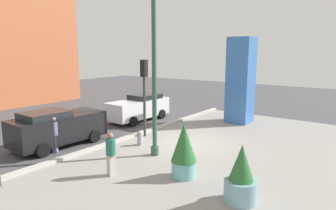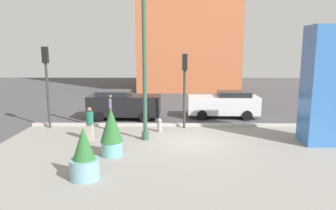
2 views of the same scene
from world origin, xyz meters
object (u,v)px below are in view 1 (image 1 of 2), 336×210
at_px(art_pillar_blue, 241,81).
at_px(fire_hydrant, 140,138).
at_px(potted_plant_near_right, 184,150).
at_px(potted_plant_by_pillar, 241,178).
at_px(traffic_light_corner, 144,85).
at_px(lamp_post, 154,78).
at_px(pedestrian_crossing, 54,133).
at_px(car_far_lane, 139,107).
at_px(pedestrian_by_curb, 111,152).
at_px(car_passing_lane, 58,127).

distance_m(art_pillar_blue, fire_hydrant, 8.24).
relative_size(art_pillar_blue, potted_plant_near_right, 2.69).
distance_m(potted_plant_by_pillar, traffic_light_corner, 8.32).
distance_m(art_pillar_blue, traffic_light_corner, 6.87).
height_order(lamp_post, potted_plant_by_pillar, lamp_post).
xyz_separation_m(potted_plant_by_pillar, pedestrian_crossing, (-0.76, 8.74, 0.15)).
relative_size(car_far_lane, pedestrian_by_curb, 2.78).
xyz_separation_m(art_pillar_blue, pedestrian_crossing, (-10.75, 4.41, -1.83)).
height_order(car_far_lane, pedestrian_crossing, car_far_lane).
bearing_deg(potted_plant_near_right, pedestrian_by_curb, 123.53).
distance_m(car_far_lane, car_passing_lane, 6.54).
relative_size(lamp_post, car_passing_lane, 1.56).
bearing_deg(potted_plant_by_pillar, traffic_light_corner, 62.49).
relative_size(art_pillar_blue, potted_plant_by_pillar, 2.99).
bearing_deg(car_passing_lane, pedestrian_crossing, -131.73).
bearing_deg(car_passing_lane, art_pillar_blue, -27.17).
bearing_deg(lamp_post, car_passing_lane, 110.82).
bearing_deg(art_pillar_blue, car_passing_lane, 152.83).
distance_m(fire_hydrant, pedestrian_by_curb, 3.77).
bearing_deg(pedestrian_by_curb, potted_plant_near_right, -56.47).
relative_size(lamp_post, potted_plant_by_pillar, 3.87).
relative_size(potted_plant_by_pillar, traffic_light_corner, 0.44).
bearing_deg(car_far_lane, potted_plant_near_right, -128.17).
height_order(car_passing_lane, pedestrian_crossing, car_passing_lane).
xyz_separation_m(traffic_light_corner, pedestrian_crossing, (-4.48, 1.59, -1.91)).
height_order(car_passing_lane, pedestrian_by_curb, car_passing_lane).
distance_m(potted_plant_near_right, pedestrian_crossing, 6.43).
distance_m(art_pillar_blue, car_passing_lane, 11.47).
height_order(lamp_post, car_passing_lane, lamp_post).
xyz_separation_m(potted_plant_near_right, traffic_light_corner, (3.24, 4.72, 1.80)).
height_order(art_pillar_blue, pedestrian_by_curb, art_pillar_blue).
height_order(potted_plant_near_right, fire_hydrant, potted_plant_near_right).
bearing_deg(potted_plant_near_right, lamp_post, 62.77).
relative_size(potted_plant_near_right, fire_hydrant, 2.75).
bearing_deg(potted_plant_by_pillar, potted_plant_near_right, 78.68).
bearing_deg(art_pillar_blue, lamp_post, 176.77).
relative_size(potted_plant_near_right, car_passing_lane, 0.45).
height_order(potted_plant_near_right, car_passing_lane, potted_plant_near_right).
distance_m(lamp_post, potted_plant_by_pillar, 5.76).
distance_m(traffic_light_corner, pedestrian_crossing, 5.13).
bearing_deg(art_pillar_blue, potted_plant_near_right, -168.71).
bearing_deg(traffic_light_corner, car_passing_lane, 148.30).
relative_size(lamp_post, pedestrian_crossing, 4.24).
bearing_deg(potted_plant_near_right, car_passing_lane, 94.62).
bearing_deg(lamp_post, traffic_light_corner, 49.36).
xyz_separation_m(lamp_post, art_pillar_blue, (8.29, -0.47, -0.73)).
bearing_deg(car_passing_lane, potted_plant_by_pillar, -89.49).
xyz_separation_m(art_pillar_blue, traffic_light_corner, (-6.27, 2.82, 0.08)).
height_order(lamp_post, potted_plant_near_right, lamp_post).
distance_m(potted_plant_near_right, fire_hydrant, 4.34).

